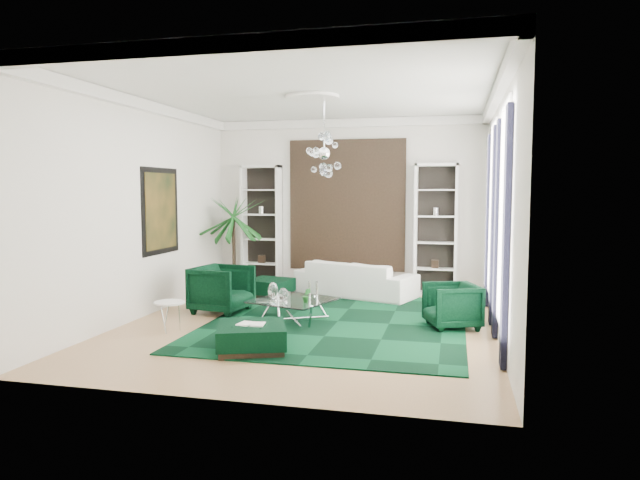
% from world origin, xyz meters
% --- Properties ---
extents(floor, '(6.00, 7.00, 0.02)m').
position_xyz_m(floor, '(0.00, 0.00, -0.01)').
color(floor, tan).
rests_on(floor, ground).
extents(ceiling, '(6.00, 7.00, 0.02)m').
position_xyz_m(ceiling, '(0.00, 0.00, 3.81)').
color(ceiling, white).
rests_on(ceiling, ground).
extents(wall_back, '(6.00, 0.02, 3.80)m').
position_xyz_m(wall_back, '(0.00, 3.51, 1.90)').
color(wall_back, silver).
rests_on(wall_back, ground).
extents(wall_front, '(6.00, 0.02, 3.80)m').
position_xyz_m(wall_front, '(0.00, -3.51, 1.90)').
color(wall_front, silver).
rests_on(wall_front, ground).
extents(wall_left, '(0.02, 7.00, 3.80)m').
position_xyz_m(wall_left, '(-3.01, 0.00, 1.90)').
color(wall_left, silver).
rests_on(wall_left, ground).
extents(wall_right, '(0.02, 7.00, 3.80)m').
position_xyz_m(wall_right, '(3.01, 0.00, 1.90)').
color(wall_right, silver).
rests_on(wall_right, ground).
extents(crown_molding, '(6.00, 7.00, 0.18)m').
position_xyz_m(crown_molding, '(0.00, 0.00, 3.70)').
color(crown_molding, white).
rests_on(crown_molding, ceiling).
extents(ceiling_medallion, '(0.90, 0.90, 0.05)m').
position_xyz_m(ceiling_medallion, '(0.00, 0.30, 3.77)').
color(ceiling_medallion, white).
rests_on(ceiling_medallion, ceiling).
extents(tapestry, '(2.50, 0.06, 2.80)m').
position_xyz_m(tapestry, '(0.00, 3.46, 1.90)').
color(tapestry, black).
rests_on(tapestry, wall_back).
extents(shelving_left, '(0.90, 0.38, 2.80)m').
position_xyz_m(shelving_left, '(-1.95, 3.31, 1.40)').
color(shelving_left, white).
rests_on(shelving_left, floor).
extents(shelving_right, '(0.90, 0.38, 2.80)m').
position_xyz_m(shelving_right, '(1.95, 3.31, 1.40)').
color(shelving_right, white).
rests_on(shelving_right, floor).
extents(painting, '(0.04, 1.30, 1.60)m').
position_xyz_m(painting, '(-2.97, 0.60, 1.85)').
color(painting, black).
rests_on(painting, wall_left).
extents(window_near, '(0.03, 1.10, 2.90)m').
position_xyz_m(window_near, '(2.99, -0.90, 1.90)').
color(window_near, white).
rests_on(window_near, wall_right).
extents(curtain_near_a, '(0.07, 0.30, 3.25)m').
position_xyz_m(curtain_near_a, '(2.96, -1.68, 1.65)').
color(curtain_near_a, black).
rests_on(curtain_near_a, floor).
extents(curtain_near_b, '(0.07, 0.30, 3.25)m').
position_xyz_m(curtain_near_b, '(2.96, -0.12, 1.65)').
color(curtain_near_b, black).
rests_on(curtain_near_b, floor).
extents(window_far, '(0.03, 1.10, 2.90)m').
position_xyz_m(window_far, '(2.99, 1.50, 1.90)').
color(window_far, white).
rests_on(window_far, wall_right).
extents(curtain_far_a, '(0.07, 0.30, 3.25)m').
position_xyz_m(curtain_far_a, '(2.96, 0.72, 1.65)').
color(curtain_far_a, black).
rests_on(curtain_far_a, floor).
extents(curtain_far_b, '(0.07, 0.30, 3.25)m').
position_xyz_m(curtain_far_b, '(2.96, 2.28, 1.65)').
color(curtain_far_b, black).
rests_on(curtain_far_b, floor).
extents(rug, '(4.20, 5.00, 0.02)m').
position_xyz_m(rug, '(0.44, 0.32, 0.01)').
color(rug, black).
rests_on(rug, floor).
extents(sofa, '(2.71, 1.77, 0.74)m').
position_xyz_m(sofa, '(0.32, 2.76, 0.37)').
color(sofa, white).
rests_on(sofa, floor).
extents(armchair_left, '(1.09, 1.06, 0.87)m').
position_xyz_m(armchair_left, '(-1.78, 0.60, 0.43)').
color(armchair_left, black).
rests_on(armchair_left, floor).
extents(armchair_right, '(1.03, 1.01, 0.73)m').
position_xyz_m(armchair_right, '(2.32, 0.37, 0.37)').
color(armchair_right, black).
rests_on(armchair_right, floor).
extents(coffee_table, '(1.49, 1.49, 0.40)m').
position_xyz_m(coffee_table, '(-0.28, 0.09, 0.20)').
color(coffee_table, white).
rests_on(coffee_table, floor).
extents(ottoman_side, '(0.97, 0.97, 0.37)m').
position_xyz_m(ottoman_side, '(-1.43, 2.29, 0.18)').
color(ottoman_side, black).
rests_on(ottoman_side, floor).
extents(ottoman_front, '(1.19, 1.19, 0.37)m').
position_xyz_m(ottoman_front, '(-0.39, -1.65, 0.19)').
color(ottoman_front, black).
rests_on(ottoman_front, floor).
extents(book, '(0.38, 0.25, 0.03)m').
position_xyz_m(book, '(-0.39, -1.65, 0.39)').
color(book, white).
rests_on(book, ottoman_front).
extents(side_table, '(0.60, 0.60, 0.46)m').
position_xyz_m(side_table, '(-2.03, -0.91, 0.23)').
color(side_table, white).
rests_on(side_table, floor).
extents(palm, '(1.76, 1.76, 2.69)m').
position_xyz_m(palm, '(-2.41, 2.77, 1.34)').
color(palm, '#19591E').
rests_on(palm, floor).
extents(chandelier, '(1.06, 1.06, 0.76)m').
position_xyz_m(chandelier, '(0.17, 0.44, 2.85)').
color(chandelier, white).
rests_on(chandelier, ceiling).
extents(table_plant, '(0.16, 0.14, 0.24)m').
position_xyz_m(table_plant, '(0.01, -0.16, 0.53)').
color(table_plant, '#19591E').
rests_on(table_plant, coffee_table).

